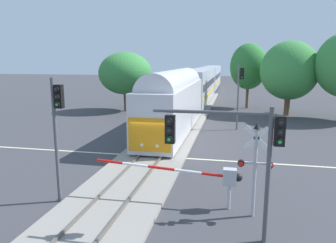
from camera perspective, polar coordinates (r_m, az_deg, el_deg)
The scene contains 12 objects.
ground_plane at distance 21.37m, azimuth -2.58°, elevation -6.23°, with size 220.00×220.00×0.00m, color #3D3D42.
road_centre_stripe at distance 21.37m, azimuth -2.58°, elevation -6.22°, with size 44.00×0.20×0.01m.
railway_track at distance 21.35m, azimuth -2.59°, elevation -5.99°, with size 4.40×80.00×0.32m.
commuter_train at distance 49.50m, azimuth 5.83°, elevation 6.73°, with size 3.04×64.61×5.16m.
crossing_gate_near at distance 13.96m, azimuth 7.57°, elevation -9.55°, with size 6.53×0.40×1.87m.
crossing_signal_mast at distance 13.19m, azimuth 15.30°, elevation -6.79°, with size 1.36×0.44×3.89m.
traffic_signal_far_side at distance 29.44m, azimuth 12.68°, elevation 6.08°, with size 0.53×0.38×5.91m.
traffic_signal_near_right at distance 11.04m, azimuth 11.68°, elevation -3.45°, with size 4.43×0.38×4.81m.
traffic_signal_median at distance 14.54m, azimuth -19.16°, elevation 0.15°, with size 0.53×0.38×5.58m.
elm_centre_background at distance 43.38m, azimuth 14.17°, elevation 9.48°, with size 4.76×4.76×8.43m.
oak_far_right at distance 38.95m, azimuth 20.82°, elevation 8.48°, with size 6.41×6.41×8.44m.
oak_behind_train at distance 40.05m, azimuth -7.63°, elevation 8.49°, with size 6.51×6.51×7.27m.
Camera 1 is at (5.08, -19.78, 6.30)m, focal length 34.19 mm.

